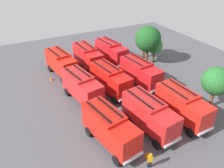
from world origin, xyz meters
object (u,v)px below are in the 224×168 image
Objects in this scene: fire_truck_2 at (110,127)px; tree_1 at (155,46)px; firefighter_3 at (208,112)px; traffic_cone_1 at (51,79)px; fire_truck_1 at (82,86)px; fire_truck_7 at (140,72)px; fire_truck_8 at (182,105)px; firefighter_2 at (108,72)px; fire_truck_4 at (110,79)px; firefighter_0 at (183,98)px; fire_truck_0 at (61,63)px; traffic_cone_2 at (147,154)px; fire_truck_3 at (88,56)px; tree_0 at (145,39)px; tree_3 at (216,81)px; fire_truck_6 at (111,51)px; firefighter_1 at (150,160)px; fire_truck_5 at (150,114)px; traffic_cone_0 at (88,82)px; tree_2 at (148,39)px.

fire_truck_2 is 21.96m from tree_1.
firefighter_3 is 2.70× the size of traffic_cone_1.
fire_truck_7 is at bearing 79.06° from fire_truck_1.
fire_truck_8 reaches higher than firefighter_2.
fire_truck_4 is 10.09m from firefighter_0.
fire_truck_0 is 7.58m from firefighter_2.
fire_truck_1 is 4.41× the size of firefighter_0.
fire_truck_2 is 4.58× the size of firefighter_3.
traffic_cone_2 is (12.25, -2.16, -1.82)m from fire_truck_4.
fire_truck_3 is 4.84m from firefighter_2.
tree_0 is (-7.91, 11.08, 1.46)m from fire_truck_4.
tree_3 is at bearing 30.85° from fire_truck_0.
fire_truck_6 is at bearing 125.34° from fire_truck_1.
fire_truck_3 is at bearing -95.72° from fire_truck_6.
tree_3 is at bearing 39.84° from fire_truck_4.
tree_0 is at bearing -0.09° from firefighter_0.
fire_truck_8 is (0.45, 9.26, 0.00)m from fire_truck_2.
fire_truck_7 is 15.21m from firefighter_1.
fire_truck_5 and fire_truck_8 have the same top height.
tree_3 reaches higher than firefighter_1.
firefighter_0 is 13.92m from traffic_cone_0.
tree_1 is at bearing 58.17° from fire_truck_6.
fire_truck_6 is 4.56× the size of firefighter_3.
tree_3 reaches higher than firefighter_0.
fire_truck_8 is at bearing 79.25° from fire_truck_5.
firefighter_1 is at bearing -64.76° from fire_truck_8.
fire_truck_3 is 12.11× the size of traffic_cone_1.
firefighter_0 is (-1.75, 11.59, -1.20)m from fire_truck_2.
tree_0 is 1.21× the size of tree_1.
tree_2 is (2.93, 14.58, 2.47)m from fire_truck_0.
fire_truck_8 is (9.10, -0.19, 0.00)m from fire_truck_7.
traffic_cone_0 is (-12.31, 2.55, -1.78)m from fire_truck_2.
tree_1 is at bearing 85.49° from traffic_cone_1.
firefighter_1 is 2.55× the size of traffic_cone_2.
fire_truck_4 is (8.70, -0.11, 0.00)m from fire_truck_3.
fire_truck_3 reaches higher than firefighter_1.
tree_3 is at bearing 46.01° from traffic_cone_1.
tree_2 is at bearing 67.25° from fire_truck_3.
fire_truck_5 is 1.01× the size of fire_truck_8.
fire_truck_2 and fire_truck_7 have the same top height.
traffic_cone_1 is at bearing -57.15° from firefighter_3.
traffic_cone_2 is at bearing -75.32° from tree_3.
tree_1 is 22.97m from traffic_cone_2.
tree_1 is at bearing 121.85° from fire_truck_2.
traffic_cone_0 is at bearing 66.55° from firefighter_2.
traffic_cone_0 reaches higher than traffic_cone_2.
tree_1 is (-5.77, 11.83, 0.84)m from fire_truck_4.
fire_truck_4 is 13.66m from firefighter_1.
fire_truck_3 is 5.93m from traffic_cone_0.
fire_truck_1 is 4.58× the size of firefighter_3.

